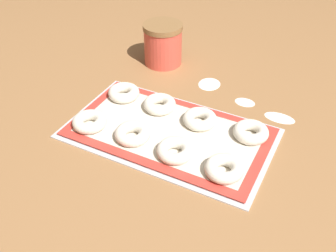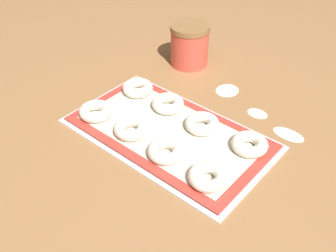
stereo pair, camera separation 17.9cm
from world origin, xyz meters
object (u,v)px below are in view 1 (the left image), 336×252
at_px(bagel_back_mid_left, 160,104).
at_px(bagel_front_far_right, 224,169).
at_px(bagel_back_far_right, 251,132).
at_px(bagel_back_far_left, 124,93).
at_px(baking_tray, 168,133).
at_px(flour_canister, 163,44).
at_px(bagel_front_far_left, 90,122).
at_px(bagel_back_mid_right, 200,119).
at_px(bagel_front_mid_right, 175,151).
at_px(bagel_front_mid_left, 132,134).

bearing_deg(bagel_back_mid_left, bagel_front_far_right, -32.01).
bearing_deg(bagel_back_far_right, bagel_back_far_left, 179.25).
height_order(baking_tray, flour_canister, flour_canister).
height_order(bagel_front_far_left, bagel_back_mid_right, same).
distance_m(bagel_front_mid_right, bagel_front_far_right, 0.12).
relative_size(bagel_front_mid_left, bagel_front_far_right, 1.00).
distance_m(bagel_back_mid_right, bagel_back_far_right, 0.14).
height_order(bagel_front_mid_left, bagel_back_far_right, same).
relative_size(bagel_front_mid_left, bagel_back_mid_left, 1.00).
height_order(baking_tray, bagel_front_far_left, bagel_front_far_left).
relative_size(bagel_front_mid_left, bagel_back_mid_right, 1.00).
bearing_deg(bagel_back_far_left, baking_tray, -23.26).
relative_size(bagel_back_far_left, bagel_back_far_right, 1.00).
xyz_separation_m(bagel_front_far_left, bagel_front_mid_right, (0.25, 0.00, 0.00)).
height_order(bagel_back_mid_right, bagel_back_far_right, same).
height_order(bagel_front_mid_left, bagel_back_far_left, same).
relative_size(bagel_front_mid_right, bagel_back_far_left, 1.00).
xyz_separation_m(bagel_front_mid_right, flour_canister, (-0.24, 0.40, 0.04)).
xyz_separation_m(bagel_back_mid_right, flour_canister, (-0.25, 0.26, 0.04)).
relative_size(bagel_front_mid_left, flour_canister, 0.66).
bearing_deg(bagel_front_far_left, bagel_front_far_right, -0.34).
distance_m(bagel_front_mid_left, bagel_back_far_left, 0.19).
bearing_deg(bagel_front_far_right, bagel_front_mid_left, 177.46).
xyz_separation_m(baking_tray, bagel_front_mid_right, (0.06, -0.08, 0.02)).
xyz_separation_m(bagel_front_mid_right, bagel_back_far_left, (-0.24, 0.15, 0.00)).
bearing_deg(bagel_front_mid_right, bagel_back_far_right, 47.27).
xyz_separation_m(bagel_front_mid_left, bagel_back_mid_right, (0.12, 0.13, 0.00)).
height_order(bagel_front_far_left, bagel_back_far_right, same).
bearing_deg(bagel_back_far_right, bagel_back_mid_left, 179.63).
relative_size(bagel_back_far_left, bagel_back_mid_right, 1.00).
relative_size(bagel_back_far_left, bagel_back_mid_left, 1.00).
bearing_deg(bagel_front_far_right, bagel_back_mid_right, 130.40).
bearing_deg(bagel_front_mid_left, bagel_back_mid_left, 90.13).
distance_m(bagel_front_far_left, bagel_back_far_right, 0.41).
xyz_separation_m(bagel_back_far_left, bagel_back_mid_right, (0.24, -0.01, 0.00)).
distance_m(bagel_front_mid_right, flour_canister, 0.47).
relative_size(bagel_front_far_left, flour_canister, 0.66).
bearing_deg(bagel_front_mid_left, bagel_back_far_left, 128.80).
height_order(bagel_front_mid_right, bagel_back_far_left, same).
distance_m(bagel_front_far_right, flour_canister, 0.55).
distance_m(baking_tray, bagel_front_far_right, 0.20).
bearing_deg(bagel_front_far_right, baking_tray, 156.52).
distance_m(bagel_back_far_left, flour_canister, 0.25).
xyz_separation_m(bagel_front_mid_right, bagel_back_mid_right, (0.00, 0.14, 0.00)).
bearing_deg(bagel_back_mid_right, flour_canister, 133.31).
height_order(bagel_back_mid_left, bagel_back_mid_right, same).
relative_size(bagel_back_mid_right, flour_canister, 0.66).
distance_m(bagel_front_mid_left, flour_canister, 0.42).
distance_m(bagel_front_far_left, bagel_front_mid_left, 0.12).
distance_m(bagel_back_mid_right, flour_canister, 0.36).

